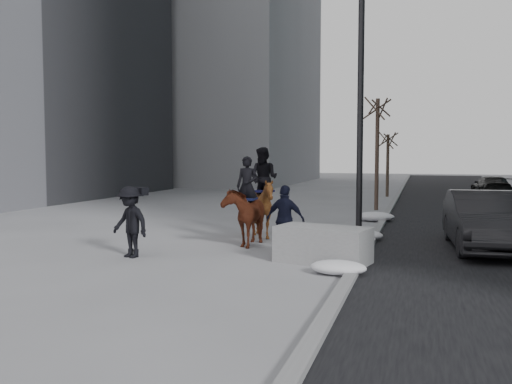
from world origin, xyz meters
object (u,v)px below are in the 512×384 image
(planter, at_px, (323,245))
(mounted_right, at_px, (263,202))
(car_near, at_px, (484,221))
(mounted_left, at_px, (246,212))

(planter, xyz_separation_m, mounted_right, (-2.41, 3.22, 0.68))
(car_near, bearing_deg, mounted_right, 173.65)
(car_near, relative_size, mounted_left, 1.91)
(car_near, distance_m, mounted_right, 6.21)
(car_near, height_order, mounted_left, mounted_left)
(planter, bearing_deg, mounted_right, 126.81)
(planter, height_order, car_near, car_near)
(mounted_left, relative_size, mounted_right, 0.90)
(planter, xyz_separation_m, car_near, (3.78, 2.94, 0.35))
(mounted_left, bearing_deg, car_near, 9.25)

